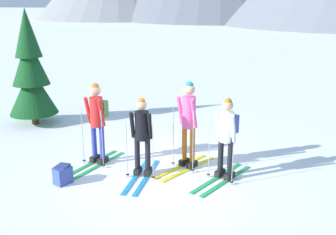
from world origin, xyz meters
name	(u,v)px	position (x,y,z in m)	size (l,w,h in m)	color
ground_plane	(162,170)	(0.00, 0.00, 0.00)	(400.00, 400.00, 0.00)	white
skier_in_red	(97,118)	(-1.45, -0.03, 1.02)	(0.68, 1.68, 1.79)	green
skier_in_black	(142,133)	(-0.30, -0.34, 0.91)	(0.61, 1.73, 1.63)	#1E84D1
skier_in_pink	(188,120)	(0.48, 0.32, 1.05)	(1.00, 1.66, 1.87)	yellow
skier_in_white	(227,134)	(1.33, 0.00, 0.93)	(0.97, 1.77, 1.66)	green
pine_tree_near	(31,73)	(-4.53, 2.05, 1.50)	(1.36, 1.36, 3.28)	#51381E
backpack_on_snow_front	(63,175)	(-1.66, -1.17, 0.19)	(0.34, 0.39, 0.38)	#384C99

